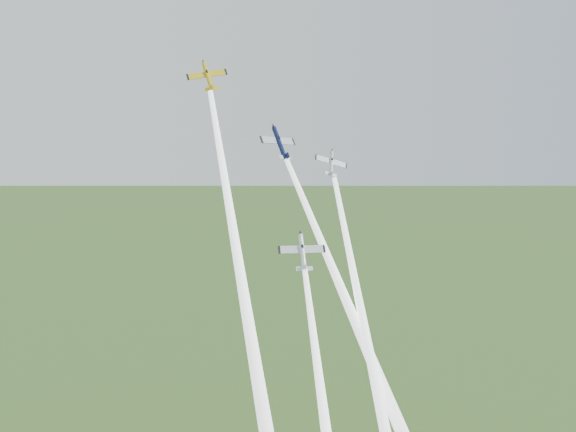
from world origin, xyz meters
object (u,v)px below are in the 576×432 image
at_px(plane_navy, 279,143).
at_px(plane_silver_low, 302,252).
at_px(plane_yellow, 208,76).
at_px(plane_silver_right, 331,163).

bearing_deg(plane_navy, plane_silver_low, -116.98).
relative_size(plane_yellow, plane_navy, 0.86).
relative_size(plane_navy, plane_silver_low, 1.03).
height_order(plane_navy, plane_silver_low, plane_navy).
distance_m(plane_yellow, plane_silver_low, 35.90).
bearing_deg(plane_yellow, plane_silver_right, -3.80).
bearing_deg(plane_navy, plane_silver_right, -34.14).
relative_size(plane_silver_right, plane_silver_low, 0.80).
bearing_deg(plane_yellow, plane_navy, 0.57).
relative_size(plane_yellow, plane_silver_low, 0.88).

